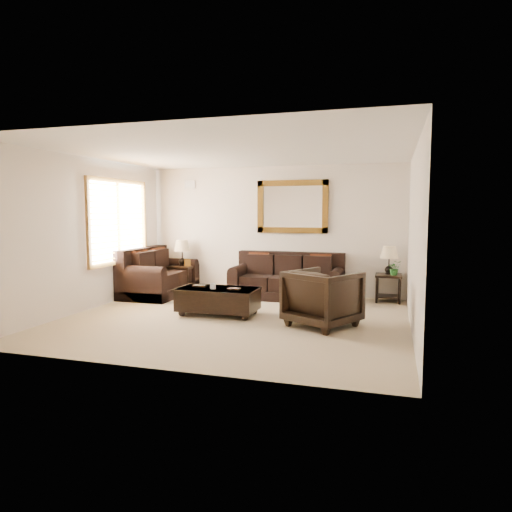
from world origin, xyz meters
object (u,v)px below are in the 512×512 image
(end_table_left, at_px, (182,258))
(armchair, at_px, (323,295))
(sofa, at_px, (287,282))
(loveseat, at_px, (157,278))
(coffee_table, at_px, (218,298))
(end_table_right, at_px, (389,266))

(end_table_left, bearing_deg, armchair, -33.24)
(end_table_left, bearing_deg, sofa, -3.41)
(loveseat, bearing_deg, armchair, -113.58)
(loveseat, height_order, coffee_table, loveseat)
(sofa, distance_m, coffee_table, 2.01)
(end_table_left, height_order, armchair, end_table_left)
(end_table_left, relative_size, end_table_right, 1.04)
(sofa, xyz_separation_m, coffee_table, (-0.79, -1.84, -0.05))
(coffee_table, relative_size, armchair, 1.41)
(end_table_right, bearing_deg, loveseat, -172.27)
(end_table_left, bearing_deg, loveseat, -115.19)
(sofa, height_order, end_table_right, end_table_right)
(sofa, bearing_deg, coffee_table, -113.19)
(loveseat, height_order, end_table_right, end_table_right)
(armchair, bearing_deg, loveseat, 6.04)
(loveseat, bearing_deg, coffee_table, -125.47)
(end_table_right, relative_size, coffee_table, 0.80)
(end_table_right, bearing_deg, armchair, -112.70)
(end_table_left, relative_size, coffee_table, 0.83)
(loveseat, xyz_separation_m, end_table_right, (4.67, 0.63, 0.34))
(loveseat, relative_size, coffee_table, 1.30)
(coffee_table, bearing_deg, armchair, -8.84)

